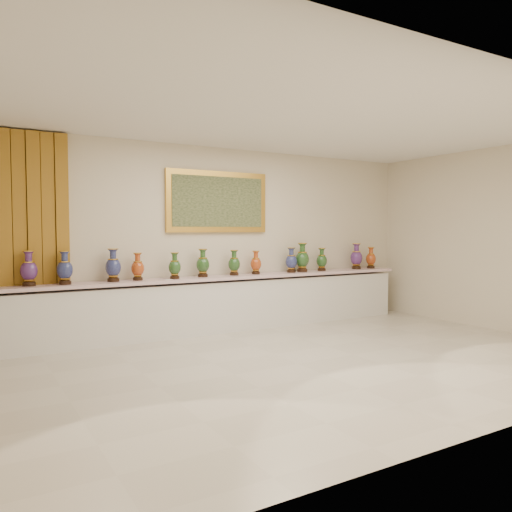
{
  "coord_description": "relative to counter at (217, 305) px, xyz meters",
  "views": [
    {
      "loc": [
        -3.52,
        -4.94,
        1.65
      ],
      "look_at": [
        0.4,
        1.7,
        1.24
      ],
      "focal_mm": 35.0,
      "sensor_mm": 36.0,
      "label": 1
    }
  ],
  "objects": [
    {
      "name": "vase_10",
      "position": [
        1.69,
        -0.01,
        0.69
      ],
      "size": [
        0.28,
        0.28,
        0.51
      ],
      "rotation": [
        0.0,
        0.0,
        0.2
      ],
      "color": "black",
      "rests_on": "counter"
    },
    {
      "name": "vase_1",
      "position": [
        -2.77,
        -0.0,
        0.68
      ],
      "size": [
        0.28,
        0.28,
        0.47
      ],
      "rotation": [
        0.0,
        0.0,
        0.38
      ],
      "color": "black",
      "rests_on": "counter"
    },
    {
      "name": "vase_8",
      "position": [
        0.74,
        0.01,
        0.64
      ],
      "size": [
        0.24,
        0.24,
        0.4
      ],
      "rotation": [
        0.0,
        0.0,
        0.38
      ],
      "color": "black",
      "rests_on": "counter"
    },
    {
      "name": "vase_13",
      "position": [
        3.33,
        -0.02,
        0.65
      ],
      "size": [
        0.23,
        0.23,
        0.41
      ],
      "rotation": [
        0.0,
        0.0,
        0.26
      ],
      "color": "black",
      "rests_on": "counter"
    },
    {
      "name": "ground",
      "position": [
        0.0,
        -2.27,
        -0.44
      ],
      "size": [
        8.0,
        8.0,
        0.0
      ],
      "primitive_type": "plane",
      "color": "beige",
      "rests_on": "ground"
    },
    {
      "name": "vase_3",
      "position": [
        -1.65,
        0.01,
        0.68
      ],
      "size": [
        0.24,
        0.24,
        0.48
      ],
      "rotation": [
        0.0,
        0.0,
        0.07
      ],
      "color": "black",
      "rests_on": "counter"
    },
    {
      "name": "vase_5",
      "position": [
        -0.74,
        -0.05,
        0.64
      ],
      "size": [
        0.23,
        0.23,
        0.4
      ],
      "rotation": [
        0.0,
        0.0,
        -0.28
      ],
      "color": "black",
      "rests_on": "counter"
    },
    {
      "name": "label_card",
      "position": [
        -0.86,
        -0.14,
        0.47
      ],
      "size": [
        0.1,
        0.06,
        0.0
      ],
      "primitive_type": "cube",
      "color": "white",
      "rests_on": "counter"
    },
    {
      "name": "vase_7",
      "position": [
        0.32,
        0.0,
        0.65
      ],
      "size": [
        0.25,
        0.25,
        0.42
      ],
      "rotation": [
        0.0,
        0.0,
        0.41
      ],
      "color": "black",
      "rests_on": "counter"
    },
    {
      "name": "counter",
      "position": [
        0.0,
        0.0,
        0.0
      ],
      "size": [
        7.28,
        0.48,
        0.9
      ],
      "color": "white",
      "rests_on": "ground"
    },
    {
      "name": "vase_9",
      "position": [
        1.44,
        -0.02,
        0.66
      ],
      "size": [
        0.27,
        0.27,
        0.44
      ],
      "rotation": [
        0.0,
        0.0,
        -0.4
      ],
      "color": "black",
      "rests_on": "counter"
    },
    {
      "name": "vase_11",
      "position": [
        2.13,
        -0.0,
        0.65
      ],
      "size": [
        0.24,
        0.24,
        0.42
      ],
      "rotation": [
        0.0,
        0.0,
        0.29
      ],
      "color": "black",
      "rests_on": "counter"
    },
    {
      "name": "room",
      "position": [
        -2.53,
        0.17,
        1.16
      ],
      "size": [
        8.0,
        8.0,
        8.0
      ],
      "color": "beige",
      "rests_on": "ground"
    },
    {
      "name": "vase_6",
      "position": [
        -0.24,
        0.0,
        0.66
      ],
      "size": [
        0.27,
        0.27,
        0.45
      ],
      "rotation": [
        0.0,
        0.0,
        -0.43
      ],
      "color": "black",
      "rests_on": "counter"
    },
    {
      "name": "vase_4",
      "position": [
        -1.29,
        0.01,
        0.65
      ],
      "size": [
        0.25,
        0.25,
        0.41
      ],
      "rotation": [
        0.0,
        0.0,
        0.43
      ],
      "color": "black",
      "rests_on": "counter"
    },
    {
      "name": "vase_12",
      "position": [
        2.95,
        -0.01,
        0.68
      ],
      "size": [
        0.23,
        0.23,
        0.49
      ],
      "rotation": [
        0.0,
        0.0,
        0.01
      ],
      "color": "black",
      "rests_on": "counter"
    },
    {
      "name": "vase_2",
      "position": [
        -2.32,
        -0.03,
        0.67
      ],
      "size": [
        0.22,
        0.22,
        0.46
      ],
      "rotation": [
        0.0,
        0.0,
        -0.05
      ],
      "color": "black",
      "rests_on": "counter"
    }
  ]
}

